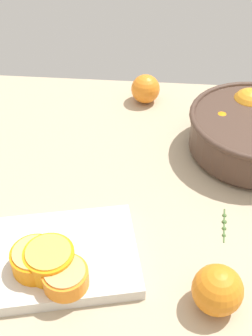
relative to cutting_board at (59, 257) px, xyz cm
name	(u,v)px	position (x,y,z in cm)	size (l,w,h in cm)	color
ground_plane	(129,205)	(10.40, 15.49, -2.65)	(122.83, 89.58, 3.00)	tan
cutting_board	(59,257)	(0.00, 0.00, 0.00)	(25.77, 18.33, 2.30)	beige
orange_half_0	(36,259)	(-2.65, -3.10, 3.02)	(7.61, 7.61, 3.80)	orange
orange_half_1	(65,277)	(2.53, -5.79, 2.77)	(7.03, 7.03, 3.31)	orange
orange_half_2	(50,260)	(-0.41, -3.17, 3.20)	(7.88, 7.88, 4.17)	orange
loose_orange_0	(145,89)	(11.42, 50.62, 2.38)	(7.05, 7.05, 7.05)	orange
loose_orange_1	(217,290)	(25.06, -5.93, 2.66)	(7.63, 7.63, 7.63)	orange
herb_sprig_1	(224,224)	(27.87, 10.56, -0.88)	(1.23, 8.07, 0.92)	#486C34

